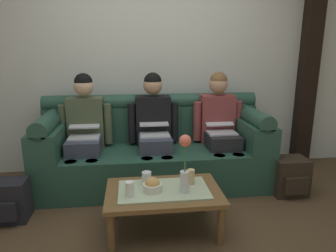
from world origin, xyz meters
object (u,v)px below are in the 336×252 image
object	(u,v)px
backpack_right	(290,177)
backpack_left	(7,201)
flower_vase	(185,163)
person_right	(219,123)
person_left	(85,127)
cup_far_center	(147,178)
person_middle	(154,125)
cup_near_left	(130,189)
cup_near_right	(191,177)
coffee_table	(164,195)
couch	(154,150)
snack_bowl	(152,186)

from	to	relation	value
backpack_right	backpack_left	xyz separation A→B (m)	(-2.70, -0.18, -0.01)
flower_vase	person_right	bearing A→B (deg)	61.10
person_left	cup_far_center	world-z (taller)	person_left
person_middle	backpack_right	bearing A→B (deg)	-19.50
person_right	flower_vase	bearing A→B (deg)	-118.90
backpack_right	person_middle	bearing A→B (deg)	160.50
flower_vase	backpack_right	bearing A→B (deg)	25.03
cup_near_left	backpack_right	size ratio (longest dim) A/B	0.31
person_left	flower_vase	bearing A→B (deg)	-49.36
cup_near_right	flower_vase	bearing A→B (deg)	-119.16
flower_vase	cup_far_center	world-z (taller)	flower_vase
coffee_table	backpack_right	size ratio (longest dim) A/B	2.41
person_middle	cup_near_right	size ratio (longest dim) A/B	9.73
cup_near_right	cup_near_left	bearing A→B (deg)	-162.12
person_right	backpack_left	distance (m)	2.23
couch	cup_near_right	world-z (taller)	couch
person_middle	backpack_left	bearing A→B (deg)	-153.75
coffee_table	flower_vase	bearing A→B (deg)	-23.78
couch	cup_far_center	bearing A→B (deg)	-98.55
person_left	backpack_left	bearing A→B (deg)	-132.51
cup_near_left	flower_vase	bearing A→B (deg)	2.87
person_right	coffee_table	world-z (taller)	person_right
cup_near_left	cup_far_center	world-z (taller)	cup_near_left
coffee_table	backpack_right	world-z (taller)	backpack_right
couch	backpack_right	world-z (taller)	couch
cup_near_right	backpack_right	size ratio (longest dim) A/B	0.33
person_right	cup_near_left	world-z (taller)	person_right
flower_vase	snack_bowl	bearing A→B (deg)	169.71
flower_vase	coffee_table	bearing A→B (deg)	156.22
cup_far_center	backpack_right	world-z (taller)	cup_far_center
cup_near_right	backpack_left	size ratio (longest dim) A/B	0.34
snack_bowl	cup_far_center	xyz separation A→B (m)	(-0.04, 0.14, 0.01)
couch	cup_near_left	xyz separation A→B (m)	(-0.27, -1.07, 0.06)
person_right	coffee_table	size ratio (longest dim) A/B	1.32
cup_near_left	person_left	bearing A→B (deg)	113.59
person_middle	cup_near_right	distance (m)	0.96
couch	flower_vase	size ratio (longest dim) A/B	5.19
person_right	snack_bowl	world-z (taller)	person_right
person_right	cup_near_left	size ratio (longest dim) A/B	10.37
person_middle	person_right	bearing A→B (deg)	0.02
person_left	backpack_left	xyz separation A→B (m)	(-0.61, -0.66, -0.48)
cup_far_center	cup_near_left	bearing A→B (deg)	-124.31
person_middle	cup_near_left	world-z (taller)	person_middle
person_right	snack_bowl	bearing A→B (deg)	-129.66
couch	coffee_table	xyz separation A→B (m)	(0.00, -0.98, -0.05)
person_right	coffee_table	xyz separation A→B (m)	(-0.73, -0.97, -0.34)
person_middle	coffee_table	xyz separation A→B (m)	(0.00, -0.97, -0.34)
cup_near_left	backpack_right	distance (m)	1.75
person_left	flower_vase	size ratio (longest dim) A/B	2.60
coffee_table	backpack_left	distance (m)	1.38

